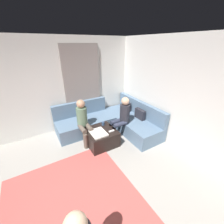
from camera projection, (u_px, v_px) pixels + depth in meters
wall_back at (208, 106)px, 2.92m from camera, size 6.00×0.12×2.70m
wall_left at (35, 90)px, 3.85m from camera, size 0.12×6.00×2.70m
curtain_panel at (83, 88)px, 4.41m from camera, size 0.06×1.10×2.50m
area_rug at (76, 211)px, 2.36m from camera, size 2.60×2.20×0.01m
sectional_couch at (111, 121)px, 4.51m from camera, size 2.10×2.55×0.87m
ottoman at (101, 137)px, 3.87m from camera, size 0.76×0.76×0.42m
folded_blanket at (98, 133)px, 3.64m from camera, size 0.44×0.36×0.04m
coffee_mug at (103, 124)px, 4.01m from camera, size 0.08×0.08×0.10m
game_remote at (111, 131)px, 3.74m from camera, size 0.05×0.15×0.02m
person_on_couch_back at (122, 116)px, 4.00m from camera, size 0.30×0.60×1.20m
person_on_couch_side at (83, 120)px, 3.80m from camera, size 0.60×0.30×1.20m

